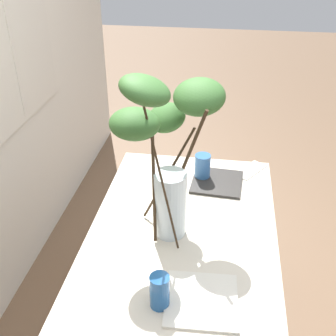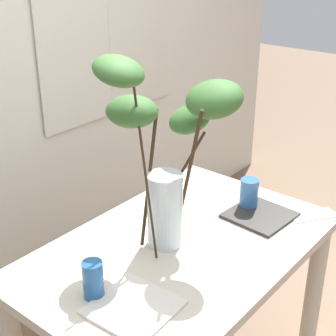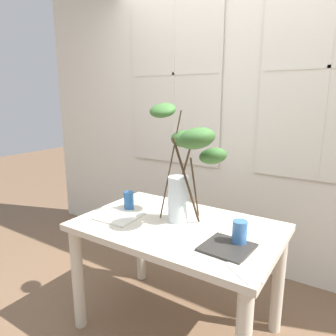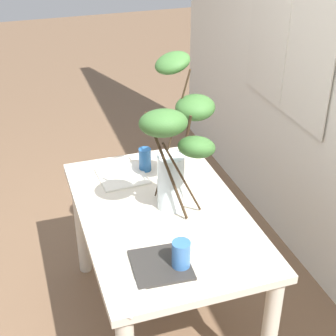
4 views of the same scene
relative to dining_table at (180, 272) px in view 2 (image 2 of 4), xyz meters
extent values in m
cube|color=beige|center=(0.00, 0.00, 0.11)|extent=(1.24, 0.79, 0.04)
cylinder|color=beige|center=(0.56, -0.34, -0.27)|extent=(0.08, 0.08, 0.71)
cylinder|color=beige|center=(0.56, 0.34, -0.27)|extent=(0.08, 0.08, 0.71)
cylinder|color=silver|center=(-0.03, 0.05, 0.27)|extent=(0.13, 0.13, 0.29)
cylinder|color=silver|center=(-0.03, 0.05, 0.18)|extent=(0.12, 0.12, 0.09)
cylinder|color=#382819|center=(-0.04, 0.12, 0.39)|extent=(0.14, 0.04, 0.50)
ellipsoid|color=#38662D|center=(-0.05, 0.18, 0.64)|extent=(0.22, 0.23, 0.12)
cylinder|color=#382819|center=(-0.10, 0.08, 0.48)|extent=(0.07, 0.17, 0.68)
ellipsoid|color=#38662D|center=(-0.18, 0.11, 0.82)|extent=(0.22, 0.23, 0.14)
cylinder|color=#382819|center=(0.08, 0.08, 0.35)|extent=(0.06, 0.22, 0.43)
ellipsoid|color=#38662D|center=(0.18, 0.10, 0.56)|extent=(0.21, 0.21, 0.16)
cylinder|color=#382819|center=(0.06, 0.01, 0.41)|extent=(0.11, 0.18, 0.55)
ellipsoid|color=#38662D|center=(0.14, -0.04, 0.68)|extent=(0.30, 0.28, 0.18)
cylinder|color=#235693|center=(-0.42, 0.03, 0.19)|extent=(0.07, 0.07, 0.13)
cylinder|color=#386BAD|center=(0.42, -0.05, 0.20)|extent=(0.08, 0.08, 0.13)
cube|color=silver|center=(-0.38, -0.11, 0.13)|extent=(0.26, 0.26, 0.01)
cube|color=#2D2B28|center=(0.38, -0.13, 0.13)|extent=(0.26, 0.26, 0.01)
cube|color=silver|center=(0.53, -0.30, 0.13)|extent=(0.21, 0.18, 0.00)
camera|label=1|loc=(-1.39, -0.14, 1.28)|focal=44.58mm
camera|label=2|loc=(-1.31, -1.01, 1.21)|focal=54.82mm
camera|label=3|loc=(0.91, -1.52, 0.90)|focal=32.76mm
camera|label=4|loc=(1.98, -0.62, 1.60)|focal=54.99mm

